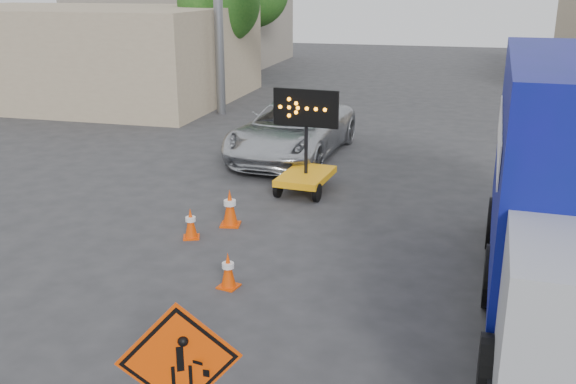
% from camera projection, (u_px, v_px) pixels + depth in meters
% --- Properties ---
extents(storefront_left_near, '(14.00, 10.00, 4.00)m').
position_uv_depth(storefront_left_near, '(80.00, 53.00, 28.87)').
color(storefront_left_near, tan).
rests_on(storefront_left_near, ground).
extents(storefront_left_far, '(12.00, 10.00, 4.40)m').
position_uv_depth(storefront_left_far, '(185.00, 28.00, 41.91)').
color(storefront_left_far, gray).
rests_on(storefront_left_far, ground).
extents(tree_left_near, '(3.71, 3.71, 6.03)m').
position_uv_depth(tree_left_near, '(219.00, 3.00, 28.56)').
color(tree_left_near, '#4F3422').
rests_on(tree_left_near, ground).
extents(construction_sign, '(1.28, 0.92, 1.81)m').
position_uv_depth(construction_sign, '(180.00, 373.00, 6.95)').
color(construction_sign, black).
rests_on(construction_sign, ground).
extents(arrow_board, '(1.63, 1.90, 2.58)m').
position_uv_depth(arrow_board, '(306.00, 169.00, 15.91)').
color(arrow_board, '#FFA60E').
rests_on(arrow_board, ground).
extents(pickup_truck, '(3.10, 6.02, 1.62)m').
position_uv_depth(pickup_truck, '(292.00, 130.00, 19.14)').
color(pickup_truck, '#B9BCC1').
rests_on(pickup_truck, ground).
extents(cone_a, '(0.39, 0.39, 0.64)m').
position_uv_depth(cone_a, '(228.00, 270.00, 10.94)').
color(cone_a, '#E33F04').
rests_on(cone_a, ground).
extents(cone_b, '(0.42, 0.42, 0.65)m').
position_uv_depth(cone_b, '(191.00, 223.00, 13.08)').
color(cone_b, '#E33F04').
rests_on(cone_b, ground).
extents(cone_c, '(0.48, 0.48, 0.81)m').
position_uv_depth(cone_c, '(230.00, 208.00, 13.74)').
color(cone_c, '#E33F04').
rests_on(cone_c, ground).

